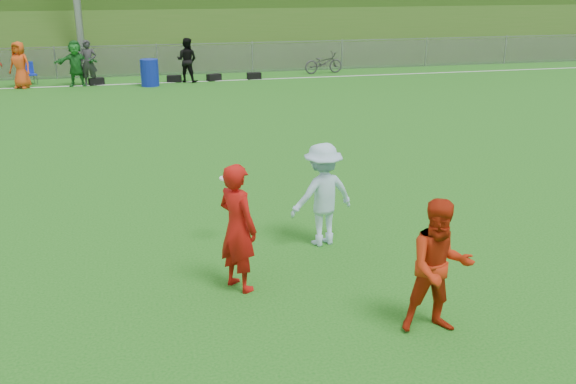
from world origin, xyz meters
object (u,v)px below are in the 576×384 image
object	(u,v)px
frisbee	(227,178)
bicycle	(324,63)
player_red_left	(238,227)
player_blue	(323,195)
recycling_bin	(150,73)
player_red_center	(440,267)

from	to	relation	value
frisbee	bicycle	distance (m)	18.29
player_red_left	player_blue	size ratio (longest dim) A/B	1.08
player_red_left	recycling_bin	distance (m)	17.01
player_blue	frisbee	distance (m)	1.48
recycling_bin	bicycle	size ratio (longest dim) A/B	0.59
recycling_bin	player_red_left	bearing A→B (deg)	-87.71
bicycle	player_blue	bearing A→B (deg)	156.50
player_red_left	player_red_center	bearing A→B (deg)	-160.39
frisbee	recycling_bin	world-z (taller)	frisbee
frisbee	player_red_left	bearing A→B (deg)	-93.25
player_red_left	recycling_bin	world-z (taller)	player_red_left
frisbee	recycling_bin	size ratio (longest dim) A/B	0.25
player_red_center	frisbee	distance (m)	3.74
player_red_left	frisbee	size ratio (longest dim) A/B	6.96
frisbee	recycling_bin	distance (m)	15.50
player_blue	player_red_left	bearing A→B (deg)	24.07
player_red_center	player_blue	xyz separation A→B (m)	(-0.60, 2.81, -0.01)
player_red_center	player_blue	distance (m)	2.87
player_blue	frisbee	bearing A→B (deg)	-27.29
player_red_center	recycling_bin	distance (m)	18.82
player_red_center	player_red_left	bearing A→B (deg)	150.43
recycling_bin	player_red_center	bearing A→B (deg)	-81.50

